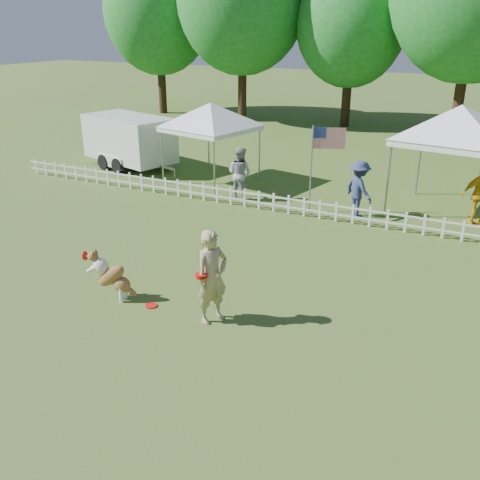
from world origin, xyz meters
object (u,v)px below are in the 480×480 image
at_px(handler, 212,277).
at_px(spectator_b, 359,189).
at_px(cargo_trailer, 130,142).
at_px(spectator_a, 240,173).
at_px(canopy_tent_left, 211,144).
at_px(frisbee_on_turf, 151,306).
at_px(canopy_tent_right, 454,162).
at_px(dog, 112,276).
at_px(flag_pole, 311,170).

bearing_deg(handler, spectator_b, 17.33).
bearing_deg(cargo_trailer, spectator_b, 6.42).
bearing_deg(spectator_a, canopy_tent_left, -30.47).
xyz_separation_m(frisbee_on_turf, spectator_a, (-1.62, 7.35, 0.86)).
bearing_deg(canopy_tent_right, spectator_b, -139.74).
height_order(dog, canopy_tent_right, canopy_tent_right).
bearing_deg(dog, cargo_trailer, 113.78).
xyz_separation_m(handler, spectator_a, (-3.03, 7.25, -0.06)).
height_order(handler, cargo_trailer, cargo_trailer).
xyz_separation_m(flag_pole, spectator_a, (-2.51, 0.22, -0.46)).
height_order(handler, canopy_tent_left, canopy_tent_left).
bearing_deg(canopy_tent_right, handler, -101.74).
xyz_separation_m(dog, spectator_b, (3.23, 7.53, 0.32)).
height_order(frisbee_on_turf, spectator_a, spectator_a).
bearing_deg(flag_pole, dog, -126.35).
bearing_deg(handler, spectator_a, 47.09).
distance_m(dog, canopy_tent_left, 9.23).
bearing_deg(dog, spectator_b, 55.21).
bearing_deg(spectator_b, dog, 105.39).
bearing_deg(spectator_b, handler, 121.53).
height_order(canopy_tent_right, cargo_trailer, canopy_tent_right).
relative_size(canopy_tent_left, flag_pole, 1.05).
xyz_separation_m(canopy_tent_left, spectator_b, (5.80, -1.30, -0.55)).
bearing_deg(frisbee_on_turf, handler, 3.98).
bearing_deg(canopy_tent_right, cargo_trailer, -172.45).
bearing_deg(handler, canopy_tent_left, 53.86).
height_order(canopy_tent_left, flag_pole, canopy_tent_left).
bearing_deg(spectator_b, canopy_tent_left, 25.99).
bearing_deg(frisbee_on_turf, flag_pole, 82.85).
bearing_deg(flag_pole, frisbee_on_turf, -119.51).
xyz_separation_m(frisbee_on_turf, canopy_tent_left, (-3.47, 8.74, 1.39)).
bearing_deg(spectator_b, spectator_a, 39.98).
xyz_separation_m(canopy_tent_left, canopy_tent_right, (8.20, 0.17, 0.20)).
height_order(canopy_tent_right, flag_pole, canopy_tent_right).
bearing_deg(handler, canopy_tent_right, 3.79).
height_order(cargo_trailer, spectator_b, cargo_trailer).
relative_size(handler, flag_pole, 0.70).
relative_size(dog, canopy_tent_right, 0.33).
bearing_deg(dog, canopy_tent_right, 46.36).
distance_m(spectator_a, spectator_b, 3.94).
bearing_deg(handler, cargo_trailer, 68.76).
height_order(handler, canopy_tent_right, canopy_tent_right).
height_order(handler, frisbee_on_turf, handler).
distance_m(canopy_tent_left, cargo_trailer, 4.05).
distance_m(cargo_trailer, spectator_b, 9.97).
bearing_deg(canopy_tent_right, spectator_a, -157.30).
height_order(cargo_trailer, flag_pole, flag_pole).
xyz_separation_m(dog, flag_pole, (1.80, 7.21, 0.80)).
height_order(canopy_tent_right, spectator_a, canopy_tent_right).
bearing_deg(canopy_tent_right, frisbee_on_turf, -109.07).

